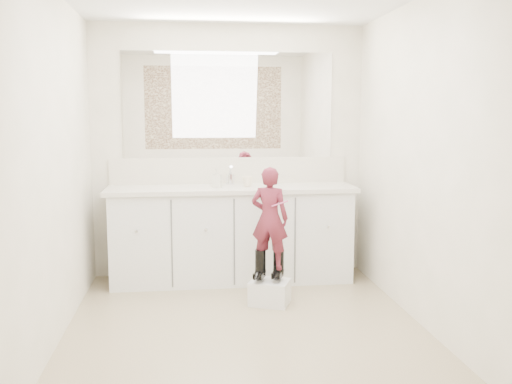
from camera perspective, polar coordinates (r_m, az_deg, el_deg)
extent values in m
plane|color=#887159|center=(4.31, -1.07, -13.35)|extent=(3.00, 3.00, 0.00)
plane|color=beige|center=(5.52, -2.72, 4.10)|extent=(2.60, 0.00, 2.60)
plane|color=beige|center=(2.55, 2.35, -0.10)|extent=(2.60, 0.00, 2.60)
plane|color=beige|center=(4.11, -19.47, 2.42)|extent=(0.00, 3.00, 3.00)
plane|color=beige|center=(4.36, 16.15, 2.84)|extent=(0.00, 3.00, 3.00)
cube|color=silver|center=(5.36, -2.44, -4.39)|extent=(2.20, 0.55, 0.85)
cube|color=beige|center=(5.27, -2.46, 0.32)|extent=(2.28, 0.58, 0.04)
cube|color=beige|center=(5.52, -2.69, 2.17)|extent=(2.28, 0.03, 0.25)
cube|color=white|center=(5.50, -2.74, 8.67)|extent=(2.00, 0.02, 1.00)
cube|color=#472819|center=(2.54, 2.37, 10.02)|extent=(2.00, 0.01, 1.20)
cylinder|color=silver|center=(5.42, -2.60, 1.27)|extent=(0.08, 0.08, 0.10)
imported|color=beige|center=(5.26, -0.85, 1.07)|extent=(0.14, 0.14, 0.10)
imported|color=beige|center=(5.21, -3.94, 1.40)|extent=(0.10, 0.10, 0.17)
cube|color=silver|center=(4.76, 1.39, -10.00)|extent=(0.38, 0.35, 0.20)
imported|color=#962E45|center=(4.63, 1.37, -2.63)|extent=(0.36, 0.30, 0.84)
cylinder|color=#D25287|center=(4.54, 2.40, -1.16)|extent=(0.13, 0.06, 0.06)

